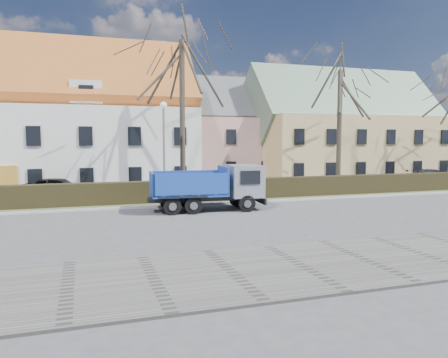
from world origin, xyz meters
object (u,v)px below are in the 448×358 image
object	(u,v)px
parked_car_a	(58,188)
parked_car_b	(431,177)
streetlight	(164,151)
dump_truck	(203,187)
cart_frame	(167,204)

from	to	relation	value
parked_car_a	parked_car_b	xyz separation A→B (m)	(30.25, 0.35, -0.07)
streetlight	parked_car_a	size ratio (longest dim) A/B	1.45
dump_truck	parked_car_b	bearing A→B (deg)	22.47
cart_frame	parked_car_a	xyz separation A→B (m)	(-5.92, 6.08, 0.46)
dump_truck	parked_car_a	bearing A→B (deg)	141.02
parked_car_b	cart_frame	bearing A→B (deg)	92.66
parked_car_b	streetlight	bearing A→B (deg)	85.39
dump_truck	cart_frame	world-z (taller)	dump_truck
parked_car_b	parked_car_a	bearing A→B (deg)	78.52
cart_frame	parked_car_b	world-z (taller)	parked_car_b
streetlight	parked_car_a	bearing A→B (deg)	156.33
dump_truck	cart_frame	distance (m)	2.33
dump_truck	cart_frame	bearing A→B (deg)	152.37
cart_frame	parked_car_b	size ratio (longest dim) A/B	0.13
cart_frame	parked_car_a	distance (m)	8.49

